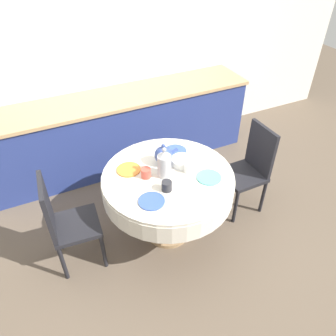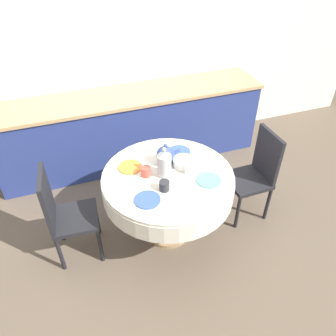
{
  "view_description": "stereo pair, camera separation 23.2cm",
  "coord_description": "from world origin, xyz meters",
  "px_view_note": "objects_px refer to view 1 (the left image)",
  "views": [
    {
      "loc": [
        -0.96,
        -2.02,
        2.62
      ],
      "look_at": [
        0.0,
        0.0,
        0.84
      ],
      "focal_mm": 35.0,
      "sensor_mm": 36.0,
      "label": 1
    },
    {
      "loc": [
        -0.75,
        -2.1,
        2.62
      ],
      "look_at": [
        0.0,
        0.0,
        0.84
      ],
      "focal_mm": 35.0,
      "sensor_mm": 36.0,
      "label": 2
    }
  ],
  "objects_px": {
    "coffee_carafe": "(164,164)",
    "chair_left": "(250,166)",
    "chair_right": "(65,221)",
    "teapot": "(164,155)"
  },
  "relations": [
    {
      "from": "coffee_carafe",
      "to": "chair_left",
      "type": "bearing_deg",
      "value": -0.13
    },
    {
      "from": "chair_right",
      "to": "coffee_carafe",
      "type": "relative_size",
      "value": 3.29
    },
    {
      "from": "teapot",
      "to": "coffee_carafe",
      "type": "bearing_deg",
      "value": -112.81
    },
    {
      "from": "chair_left",
      "to": "chair_right",
      "type": "distance_m",
      "value": 1.88
    },
    {
      "from": "chair_left",
      "to": "coffee_carafe",
      "type": "distance_m",
      "value": 1.04
    },
    {
      "from": "chair_left",
      "to": "coffee_carafe",
      "type": "relative_size",
      "value": 3.29
    },
    {
      "from": "chair_left",
      "to": "chair_right",
      "type": "xyz_separation_m",
      "value": [
        -1.88,
        0.07,
        0.0
      ]
    },
    {
      "from": "chair_right",
      "to": "teapot",
      "type": "xyz_separation_m",
      "value": [
        0.98,
        0.09,
        0.32
      ]
    },
    {
      "from": "chair_right",
      "to": "coffee_carafe",
      "type": "height_order",
      "value": "coffee_carafe"
    },
    {
      "from": "chair_left",
      "to": "teapot",
      "type": "distance_m",
      "value": 0.97
    }
  ]
}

